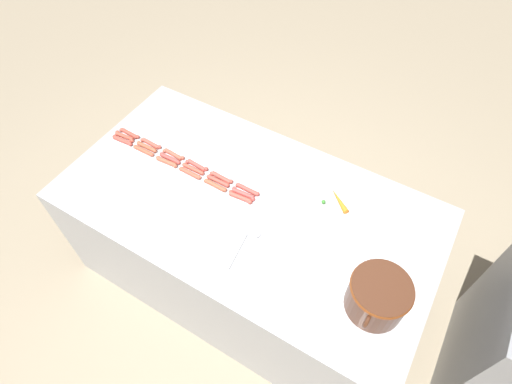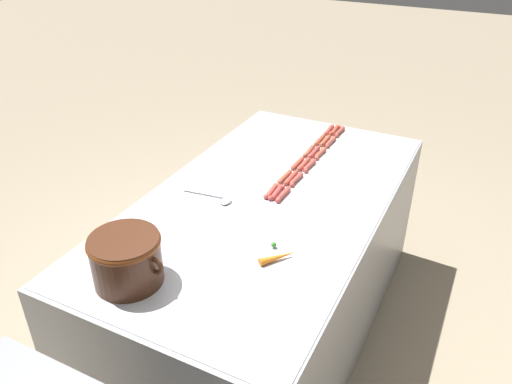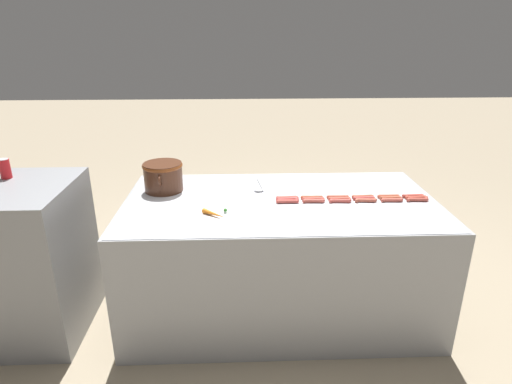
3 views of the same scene
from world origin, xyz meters
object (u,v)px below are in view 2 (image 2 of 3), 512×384
hot_dog_3 (309,166)px  hot_dog_11 (277,192)px  hot_dog_15 (298,163)px  hot_dog_0 (340,132)px  hot_dog_17 (271,191)px  hot_dog_7 (325,141)px  bean_pot (126,257)px  hot_dog_4 (296,179)px  carrot (279,256)px  hot_dog_16 (284,177)px  hot_dog_2 (320,153)px  hot_dog_13 (319,140)px  hot_dog_10 (291,178)px  hot_dog_1 (330,142)px  hot_dog_6 (335,130)px  hot_dog_5 (283,194)px  hot_dog_9 (304,164)px  hot_dog_14 (309,151)px  hot_dog_8 (314,152)px  serving_spoon (219,199)px  hot_dog_12 (329,130)px

hot_dog_3 → hot_dog_11: bearing=83.7°
hot_dog_3 → hot_dog_15: bearing=1.2°
hot_dog_0 → hot_dog_17: (0.07, 0.84, 0.00)m
hot_dog_7 → bean_pot: bearing=81.1°
hot_dog_4 → carrot: size_ratio=0.98×
hot_dog_0 → hot_dog_4: same height
hot_dog_3 → hot_dog_16: (0.07, 0.17, 0.00)m
hot_dog_2 → hot_dog_13: same height
hot_dog_10 → hot_dog_16: 0.04m
hot_dog_1 → hot_dog_13: (0.07, 0.00, 0.00)m
bean_pot → hot_dog_10: bearing=-103.3°
bean_pot → hot_dog_17: bearing=-103.7°
bean_pot → hot_dog_6: bearing=-98.0°
hot_dog_0 → hot_dog_7: same height
hot_dog_3 → hot_dog_5: size_ratio=1.00×
hot_dog_1 → hot_dog_15: (0.07, 0.34, 0.00)m
hot_dog_9 → hot_dog_14: (0.03, -0.16, 0.00)m
hot_dog_5 → hot_dog_13: size_ratio=1.00×
hot_dog_1 → hot_dog_14: same height
hot_dog_4 → hot_dog_1: bearing=-90.5°
hot_dog_9 → carrot: bearing=105.1°
hot_dog_11 → hot_dog_15: 0.34m
bean_pot → hot_dog_0: bearing=-99.2°
hot_dog_14 → hot_dog_11: bearing=93.4°
hot_dog_15 → hot_dog_1: bearing=-101.3°
hot_dog_0 → hot_dog_5: same height
hot_dog_17 → bean_pot: bean_pot is taller
bean_pot → hot_dog_2: bearing=-101.4°
hot_dog_2 → hot_dog_7: 0.18m
hot_dog_1 → hot_dog_3: size_ratio=1.00×
hot_dog_13 → hot_dog_9: bearing=96.3°
hot_dog_8 → hot_dog_13: (0.03, -0.17, 0.00)m
hot_dog_8 → hot_dog_13: same height
hot_dog_6 → hot_dog_16: 0.69m
hot_dog_3 → hot_dog_14: (0.07, -0.17, 0.00)m
hot_dog_11 → hot_dog_13: 0.68m
hot_dog_16 → hot_dog_17: (-0.00, 0.16, 0.00)m
hot_dog_9 → serving_spoon: 0.56m
hot_dog_2 → hot_dog_7: (0.03, -0.17, 0.00)m
carrot → hot_dog_14: bearing=-75.5°
hot_dog_16 → hot_dog_1: bearing=-97.8°
hot_dog_2 → bean_pot: bearing=78.6°
hot_dog_0 → hot_dog_5: (0.00, 0.85, 0.00)m
hot_dog_12 → hot_dog_7: bearing=101.5°
hot_dog_1 → hot_dog_2: (0.00, 0.17, 0.00)m
hot_dog_11 → hot_dog_12: bearing=-88.0°
hot_dog_0 → hot_dog_9: 0.51m
hot_dog_3 → serving_spoon: 0.58m
hot_dog_17 → serving_spoon: size_ratio=0.56×
hot_dog_0 → bean_pot: bean_pot is taller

